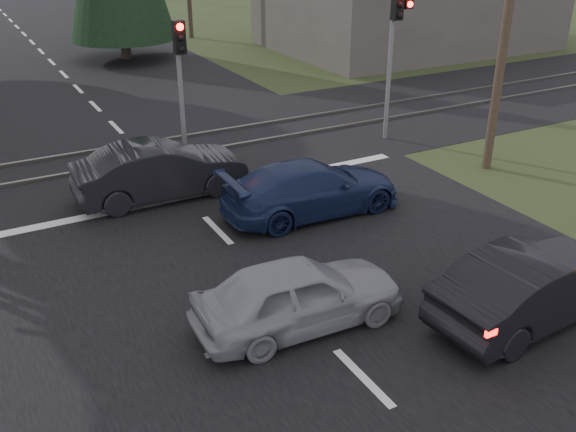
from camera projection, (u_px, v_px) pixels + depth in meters
ground at (363, 378)px, 10.34m from camera, size 120.00×120.00×0.00m
road at (163, 175)px, 18.26m from camera, size 14.00×100.00×0.01m
rail_corridor at (142, 153)px, 19.84m from camera, size 120.00×8.00×0.01m
stop_line at (185, 197)px, 16.83m from camera, size 13.00×0.35×0.00m
rail_near at (150, 160)px, 19.19m from camera, size 120.00×0.12×0.10m
rail_far at (134, 144)px, 20.46m from camera, size 120.00×0.12×0.10m
traffic_signal_right at (395, 36)px, 19.67m from camera, size 0.68×0.48×4.70m
traffic_signal_center at (181, 68)px, 18.02m from camera, size 0.32×0.48×4.10m
building_right at (408, 8)px, 34.67m from camera, size 14.00×10.00×4.00m
dark_hatchback at (535, 285)px, 11.57m from camera, size 4.36×1.80×1.40m
silver_car at (298, 294)px, 11.38m from camera, size 3.90×1.71×1.31m
blue_sedan at (312, 188)px, 15.70m from camera, size 4.57×1.95×1.31m
dark_car_far at (161, 171)px, 16.55m from camera, size 4.48×1.65×1.46m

